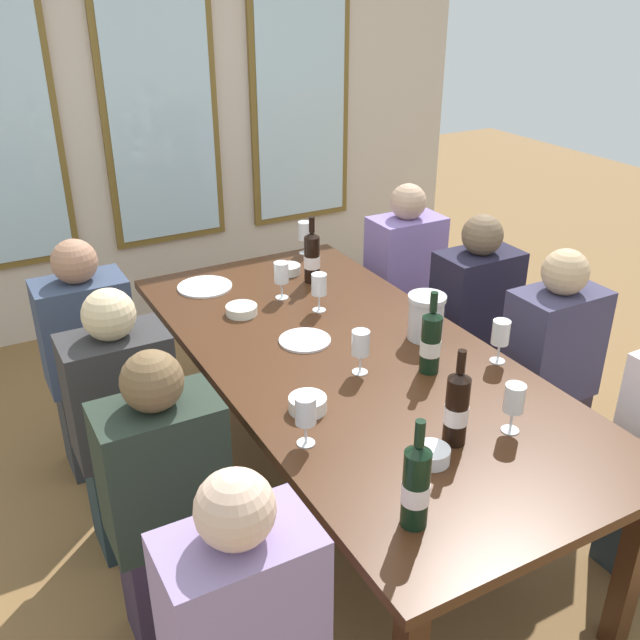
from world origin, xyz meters
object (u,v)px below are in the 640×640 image
object	(u,v)px
tasting_bowl_1	(432,455)
seated_person_5	(403,288)
dining_table	(350,370)
tasting_bowl_2	(242,310)
seated_person_2	(125,430)
seated_person_7	(548,377)
wine_glass_6	(514,399)
wine_bottle_0	(416,485)
white_plate_0	(305,340)
wine_glass_0	(306,413)
wine_glass_5	(304,232)
wine_bottle_1	(431,341)
tasting_bowl_0	(288,269)
tasting_bowl_3	(308,404)
metal_pitcher	(426,317)
wine_glass_1	(281,273)
seated_person_3	(472,331)
white_plate_1	(205,287)
seated_person_4	(91,364)
wine_glass_3	(361,344)
seated_person_6	(168,510)
wine_glass_2	(319,285)
wine_bottle_3	(312,257)
wine_glass_4	(501,334)
wine_bottle_2	(457,407)

from	to	relation	value
tasting_bowl_1	seated_person_5	size ratio (longest dim) A/B	0.10
dining_table	tasting_bowl_2	bearing A→B (deg)	112.07
seated_person_2	seated_person_7	world-z (taller)	same
seated_person_2	wine_glass_6	bearing A→B (deg)	-41.42
dining_table	wine_glass_6	xyz separation A→B (m)	(0.20, -0.68, 0.19)
wine_glass_6	wine_bottle_0	bearing A→B (deg)	-158.99
tasting_bowl_1	tasting_bowl_2	size ratio (longest dim) A/B	0.83
dining_table	white_plate_0	xyz separation A→B (m)	(-0.10, 0.20, 0.07)
wine_glass_0	wine_glass_5	size ratio (longest dim) A/B	1.00
seated_person_5	seated_person_2	bearing A→B (deg)	-160.52
wine_bottle_1	tasting_bowl_0	distance (m)	1.12
tasting_bowl_0	wine_glass_6	distance (m)	1.56
tasting_bowl_2	tasting_bowl_3	bearing A→B (deg)	-97.12
metal_pitcher	wine_glass_1	distance (m)	0.72
wine_bottle_1	seated_person_2	xyz separation A→B (m)	(-1.05, 0.48, -0.34)
seated_person_2	seated_person_7	xyz separation A→B (m)	(1.70, -0.49, 0.00)
tasting_bowl_0	seated_person_3	distance (m)	0.95
seated_person_5	wine_glass_5	bearing A→B (deg)	153.85
metal_pitcher	tasting_bowl_3	world-z (taller)	metal_pitcher
white_plate_0	tasting_bowl_1	size ratio (longest dim) A/B	1.85
wine_bottle_1	tasting_bowl_0	xyz separation A→B (m)	(-0.04, 1.11, -0.10)
white_plate_1	seated_person_4	distance (m)	0.63
tasting_bowl_0	wine_glass_3	bearing A→B (deg)	-101.19
dining_table	metal_pitcher	bearing A→B (deg)	-2.16
tasting_bowl_1	seated_person_6	xyz separation A→B (m)	(-0.73, 0.42, -0.24)
wine_bottle_0	tasting_bowl_1	size ratio (longest dim) A/B	2.92
wine_glass_1	wine_glass_2	xyz separation A→B (m)	(0.09, -0.20, 0.00)
wine_glass_0	wine_glass_5	world-z (taller)	same
wine_bottle_0	seated_person_7	bearing A→B (deg)	28.67
wine_bottle_1	wine_bottle_3	distance (m)	0.97
seated_person_4	tasting_bowl_2	bearing A→B (deg)	-22.82
seated_person_4	dining_table	bearing A→B (deg)	-43.90
white_plate_0	wine_glass_3	world-z (taller)	wine_glass_3
white_plate_1	wine_bottle_3	distance (m)	0.53
wine_bottle_1	seated_person_6	distance (m)	1.10
metal_pitcher	wine_glass_1	size ratio (longest dim) A/B	1.09
wine_bottle_1	seated_person_2	distance (m)	1.20
wine_glass_6	seated_person_6	distance (m)	1.18
wine_bottle_1	tasting_bowl_2	xyz separation A→B (m)	(-0.43, 0.79, -0.11)
wine_glass_2	wine_glass_6	bearing A→B (deg)	-84.32
tasting_bowl_3	dining_table	bearing A→B (deg)	38.31
white_plate_0	wine_glass_4	distance (m)	0.77
wine_glass_3	wine_glass_6	distance (m)	0.61
seated_person_5	seated_person_4	bearing A→B (deg)	-179.10
wine_bottle_2	tasting_bowl_3	bearing A→B (deg)	130.39
white_plate_1	seated_person_5	distance (m)	1.14
white_plate_1	seated_person_4	world-z (taller)	seated_person_4
wine_glass_6	seated_person_7	bearing A→B (deg)	34.25
white_plate_1	wine_glass_4	size ratio (longest dim) A/B	1.49
wine_glass_3	metal_pitcher	bearing A→B (deg)	16.38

